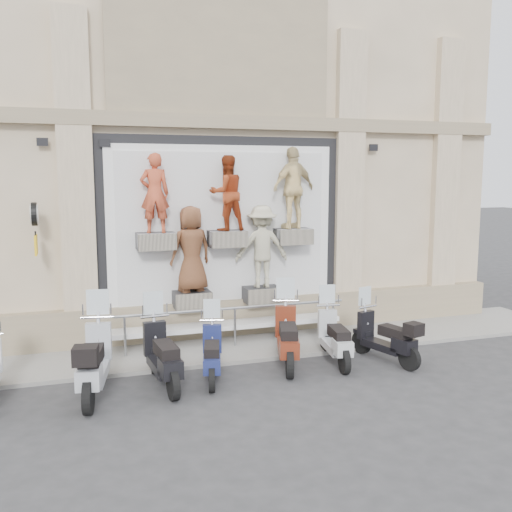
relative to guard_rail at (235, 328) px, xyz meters
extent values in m
plane|color=#2E2E31|center=(0.00, -2.00, -0.47)|extent=(90.00, 90.00, 0.00)
cube|color=gray|center=(0.00, 0.10, -0.43)|extent=(16.00, 2.20, 0.08)
cube|color=black|center=(0.00, 0.96, 1.93)|extent=(5.60, 0.10, 4.30)
cube|color=white|center=(0.00, 0.90, 1.93)|extent=(5.10, 0.06, 3.90)
cube|color=white|center=(0.00, 0.86, 1.93)|extent=(4.70, 0.04, 3.60)
cube|color=white|center=(0.00, 0.55, -0.05)|extent=(5.10, 0.75, 0.10)
cube|color=#28282B|center=(-1.55, 0.59, 1.86)|extent=(0.80, 0.50, 0.35)
imported|color=#DB5432|center=(-1.55, 0.59, 2.86)|extent=(0.63, 0.43, 1.66)
cube|color=#28282B|center=(0.00, 0.59, 1.86)|extent=(0.80, 0.50, 0.35)
imported|color=maroon|center=(0.00, 0.59, 2.85)|extent=(0.87, 0.73, 1.62)
cube|color=#28282B|center=(1.55, 0.59, 1.86)|extent=(0.80, 0.50, 0.35)
imported|color=beige|center=(1.55, 0.59, 2.95)|extent=(1.15, 0.72, 1.83)
cube|color=#28282B|center=(-0.80, 0.59, 0.56)|extent=(0.80, 0.50, 0.35)
imported|color=brown|center=(-0.80, 0.59, 1.66)|extent=(1.02, 0.79, 1.86)
cube|color=#28282B|center=(0.80, 0.59, 0.56)|extent=(0.80, 0.50, 0.35)
imported|color=beige|center=(0.80, 0.59, 1.65)|extent=(1.26, 0.81, 1.84)
cube|color=black|center=(-3.90, 0.72, 2.49)|extent=(0.06, 0.56, 0.06)
cylinder|color=black|center=(-3.90, 0.45, 2.49)|extent=(0.10, 0.46, 0.46)
cube|color=yellow|center=(-3.90, 0.45, 1.89)|extent=(0.04, 0.50, 0.38)
camera|label=1|loc=(-3.25, -11.37, 3.23)|focal=40.00mm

